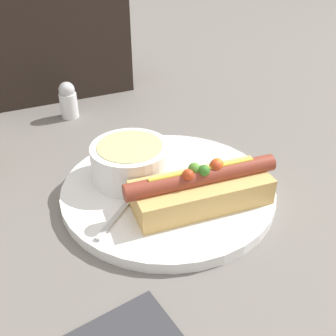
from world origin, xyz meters
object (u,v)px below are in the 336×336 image
soup_bowl (131,160)px  spoon (143,183)px  seated_diner (44,4)px  salt_shaker (68,100)px  hot_dog (202,189)px

soup_bowl → spoon: soup_bowl is taller
seated_diner → spoon: bearing=-86.3°
soup_bowl → seated_diner: bearing=92.9°
spoon → salt_shaker: 0.30m
soup_bowl → spoon: bearing=-74.3°
salt_shaker → hot_dog: bearing=-76.5°
soup_bowl → spoon: 0.04m
spoon → seated_diner: 0.47m
soup_bowl → salt_shaker: (-0.03, 0.27, -0.01)m
soup_bowl → spoon: size_ratio=0.84×
hot_dog → soup_bowl: (-0.06, 0.10, 0.00)m
salt_shaker → seated_diner: 0.21m
soup_bowl → salt_shaker: salt_shaker is taller
hot_dog → soup_bowl: hot_dog is taller
hot_dog → salt_shaker: hot_dog is taller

